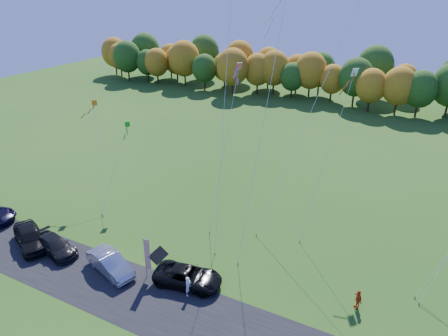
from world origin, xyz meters
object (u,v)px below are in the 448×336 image
at_px(silver_sedan, 110,263).
at_px(feather_flag, 147,254).
at_px(person_east, 358,299).
at_px(black_suv, 188,276).

relative_size(silver_sedan, feather_flag, 1.30).
distance_m(person_east, feather_flag, 16.12).
xyz_separation_m(silver_sedan, person_east, (18.68, 5.03, -0.03)).
xyz_separation_m(black_suv, feather_flag, (-3.23, -0.75, 1.55)).
height_order(silver_sedan, person_east, silver_sedan).
bearing_deg(person_east, black_suv, -111.96).
bearing_deg(black_suv, silver_sedan, 94.17).
relative_size(black_suv, feather_flag, 1.42).
distance_m(silver_sedan, feather_flag, 3.61).
height_order(black_suv, silver_sedan, silver_sedan).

